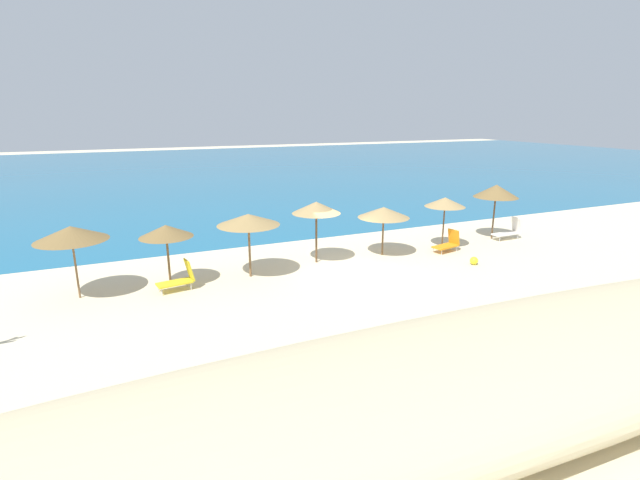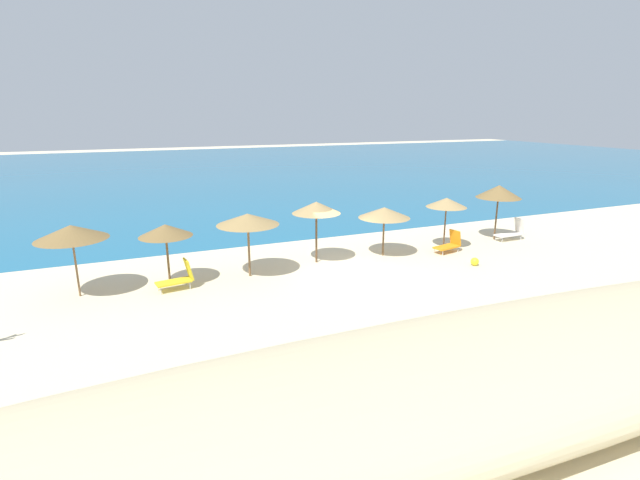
% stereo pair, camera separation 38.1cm
% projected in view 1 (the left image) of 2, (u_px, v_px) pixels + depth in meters
% --- Properties ---
extents(ground_plane, '(160.00, 160.00, 0.00)m').
position_uv_depth(ground_plane, '(347.00, 269.00, 20.79)').
color(ground_plane, beige).
extents(sea_water, '(160.00, 68.54, 0.01)m').
position_uv_depth(sea_water, '(196.00, 171.00, 55.76)').
color(sea_water, '#1E6B93').
rests_on(sea_water, ground_plane).
extents(dune_ridge, '(37.18, 6.04, 1.99)m').
position_uv_depth(dune_ridge, '(525.00, 364.00, 11.02)').
color(dune_ridge, beige).
rests_on(dune_ridge, ground_plane).
extents(beach_umbrella_0, '(2.55, 2.55, 2.76)m').
position_uv_depth(beach_umbrella_0, '(71.00, 233.00, 16.95)').
color(beach_umbrella_0, brown).
rests_on(beach_umbrella_0, ground_plane).
extents(beach_umbrella_1, '(2.07, 2.07, 2.52)m').
position_uv_depth(beach_umbrella_1, '(166.00, 231.00, 18.16)').
color(beach_umbrella_1, brown).
rests_on(beach_umbrella_1, ground_plane).
extents(beach_umbrella_2, '(2.59, 2.59, 2.70)m').
position_uv_depth(beach_umbrella_2, '(248.00, 220.00, 19.25)').
color(beach_umbrella_2, brown).
rests_on(beach_umbrella_2, ground_plane).
extents(beach_umbrella_3, '(2.21, 2.21, 2.84)m').
position_uv_depth(beach_umbrella_3, '(316.00, 208.00, 21.10)').
color(beach_umbrella_3, brown).
rests_on(beach_umbrella_3, ground_plane).
extents(beach_umbrella_4, '(2.46, 2.46, 2.38)m').
position_uv_depth(beach_umbrella_4, '(384.00, 212.00, 22.30)').
color(beach_umbrella_4, brown).
rests_on(beach_umbrella_4, ground_plane).
extents(beach_umbrella_5, '(2.01, 2.01, 2.63)m').
position_uv_depth(beach_umbrella_5, '(445.00, 202.00, 23.41)').
color(beach_umbrella_5, brown).
rests_on(beach_umbrella_5, ground_plane).
extents(beach_umbrella_6, '(2.35, 2.35, 2.97)m').
position_uv_depth(beach_umbrella_6, '(496.00, 191.00, 25.19)').
color(beach_umbrella_6, brown).
rests_on(beach_umbrella_6, ground_plane).
extents(lounge_chair_0, '(1.69, 0.64, 1.16)m').
position_uv_depth(lounge_chair_0, '(509.00, 231.00, 25.66)').
color(lounge_chair_0, white).
rests_on(lounge_chair_0, ground_plane).
extents(lounge_chair_1, '(1.48, 0.81, 1.17)m').
position_uv_depth(lounge_chair_1, '(180.00, 278.00, 18.26)').
color(lounge_chair_1, yellow).
rests_on(lounge_chair_1, ground_plane).
extents(lounge_chair_2, '(1.50, 0.92, 1.07)m').
position_uv_depth(lounge_chair_2, '(448.00, 243.00, 23.38)').
color(lounge_chair_2, orange).
rests_on(lounge_chair_2, ground_plane).
extents(beach_ball, '(0.37, 0.37, 0.37)m').
position_uv_depth(beach_ball, '(474.00, 261.00, 21.38)').
color(beach_ball, yellow).
rests_on(beach_ball, ground_plane).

